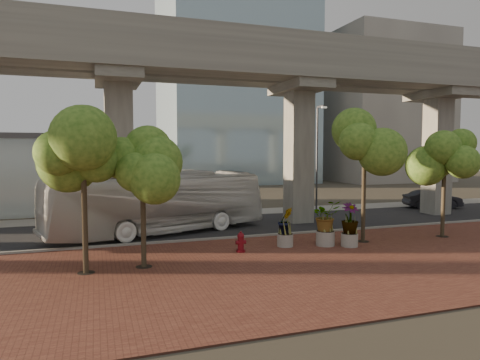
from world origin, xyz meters
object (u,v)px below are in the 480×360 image
object	(u,v)px
transit_bus	(159,203)
fire_hydrant	(241,242)
parked_car	(432,199)
planter_front	(326,218)

from	to	relation	value
transit_bus	fire_hydrant	world-z (taller)	transit_bus
parked_car	planter_front	xyz separation A→B (m)	(-16.30, -10.04, 0.73)
transit_bus	planter_front	bearing A→B (deg)	-145.19
transit_bus	parked_car	size ratio (longest dim) A/B	2.83
transit_bus	parked_car	distance (m)	24.38
transit_bus	planter_front	distance (m)	9.94
parked_car	planter_front	size ratio (longest dim) A/B	1.98
transit_bus	fire_hydrant	bearing A→B (deg)	-169.71
fire_hydrant	parked_car	bearing A→B (deg)	25.46
planter_front	parked_car	bearing A→B (deg)	31.63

